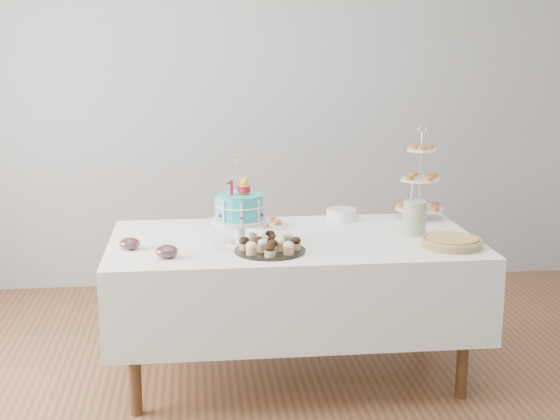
{
  "coord_description": "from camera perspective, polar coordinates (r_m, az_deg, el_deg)",
  "views": [
    {
      "loc": [
        -0.52,
        -3.64,
        1.8
      ],
      "look_at": [
        -0.07,
        0.3,
        0.92
      ],
      "focal_mm": 50.0,
      "sensor_mm": 36.0,
      "label": 1
    }
  ],
  "objects": [
    {
      "name": "pastry_plate",
      "position": [
        4.36,
        -1.19,
        -0.96
      ],
      "size": [
        0.27,
        0.27,
        0.04
      ],
      "color": "white",
      "rests_on": "table"
    },
    {
      "name": "floor",
      "position": [
        4.09,
        1.5,
        -13.65
      ],
      "size": [
        5.0,
        5.0,
        0.0
      ],
      "primitive_type": "plane",
      "color": "brown",
      "rests_on": "ground"
    },
    {
      "name": "walls",
      "position": [
        3.7,
        1.62,
        5.47
      ],
      "size": [
        5.04,
        4.04,
        2.7
      ],
      "color": "#A8AAAD",
      "rests_on": "floor"
    },
    {
      "name": "tiered_stand",
      "position": [
        4.57,
        10.25,
        2.17
      ],
      "size": [
        0.28,
        0.28,
        0.55
      ],
      "color": "silver",
      "rests_on": "table"
    },
    {
      "name": "utensil_pitcher",
      "position": [
        4.22,
        9.82,
        -0.47
      ],
      "size": [
        0.13,
        0.12,
        0.28
      ],
      "rotation": [
        0.0,
        0.0,
        0.2
      ],
      "color": "beige",
      "rests_on": "table"
    },
    {
      "name": "plate_stack",
      "position": [
        4.51,
        4.51,
        -0.33
      ],
      "size": [
        0.17,
        0.17,
        0.07
      ],
      "color": "white",
      "rests_on": "table"
    },
    {
      "name": "table",
      "position": [
        4.17,
        0.97,
        -5.11
      ],
      "size": [
        1.92,
        1.02,
        0.77
      ],
      "color": "white",
      "rests_on": "floor"
    },
    {
      "name": "pie",
      "position": [
        4.02,
        12.46,
        -2.27
      ],
      "size": [
        0.31,
        0.31,
        0.05
      ],
      "color": "tan",
      "rests_on": "table"
    },
    {
      "name": "jam_bowl_a",
      "position": [
        3.78,
        -8.27,
        -3.03
      ],
      "size": [
        0.11,
        0.11,
        0.06
      ],
      "color": "silver",
      "rests_on": "table"
    },
    {
      "name": "jam_bowl_b",
      "position": [
        3.96,
        -10.94,
        -2.44
      ],
      "size": [
        0.1,
        0.1,
        0.06
      ],
      "color": "silver",
      "rests_on": "table"
    },
    {
      "name": "cupcake_tray",
      "position": [
        3.84,
        -0.74,
        -2.51
      ],
      "size": [
        0.35,
        0.35,
        0.08
      ],
      "color": "black",
      "rests_on": "table"
    },
    {
      "name": "birthday_cake",
      "position": [
        3.94,
        -2.91,
        -0.87
      ],
      "size": [
        0.29,
        0.29,
        0.45
      ],
      "rotation": [
        0.0,
        0.0,
        -0.0
      ],
      "color": "white",
      "rests_on": "table"
    }
  ]
}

